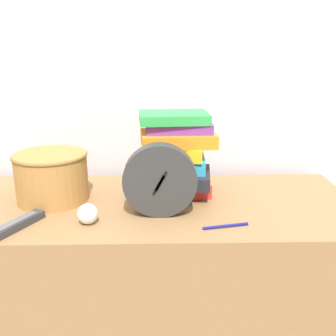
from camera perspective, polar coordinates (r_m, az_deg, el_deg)
name	(u,v)px	position (r m, az deg, el deg)	size (l,w,h in m)	color
wall_back	(138,53)	(1.46, -4.40, 16.24)	(6.00, 0.04, 2.40)	silver
desk	(139,308)	(1.40, -4.30, -19.64)	(1.36, 0.53, 0.77)	olive
desk_clock	(160,181)	(1.09, -1.19, -1.84)	(0.21, 0.05, 0.21)	#333333
book_stack	(175,155)	(1.23, 1.01, 1.89)	(0.26, 0.19, 0.26)	red
basket	(52,175)	(1.26, -16.54, -1.00)	(0.22, 0.22, 0.15)	#B27A3D
tv_remote	(17,224)	(1.12, -21.03, -7.62)	(0.11, 0.17, 0.02)	#333338
crumpled_paper_ball	(88,214)	(1.08, -11.57, -6.53)	(0.06, 0.06, 0.06)	white
pen	(226,226)	(1.06, 8.36, -8.33)	(0.13, 0.03, 0.01)	navy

